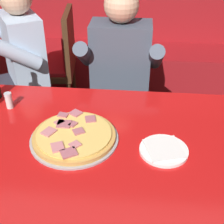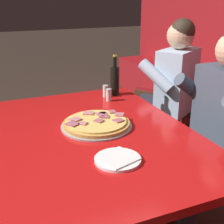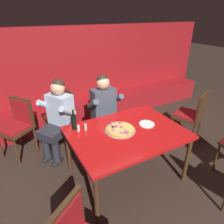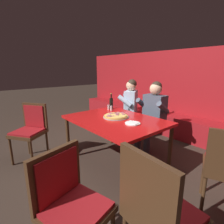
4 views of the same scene
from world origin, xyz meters
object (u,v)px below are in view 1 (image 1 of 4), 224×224
main_dining_table (87,161)px  shaker_red_pepper_flakes (9,101)px  pizza (74,136)px  plate_white_paper (164,150)px  dining_chair_by_booth (56,59)px  diner_standing_companion (14,64)px  diner_seated_blue_shirt (119,78)px

main_dining_table → shaker_red_pepper_flakes: (-0.45, 0.30, 0.11)m
main_dining_table → pizza: 0.12m
plate_white_paper → dining_chair_by_booth: bearing=122.1°
dining_chair_by_booth → main_dining_table: bearing=-69.9°
main_dining_table → diner_standing_companion: size_ratio=1.14×
main_dining_table → diner_seated_blue_shirt: bearing=83.4°
diner_seated_blue_shirt → dining_chair_by_booth: (-0.57, 0.55, -0.13)m
main_dining_table → shaker_red_pepper_flakes: size_ratio=16.86×
shaker_red_pepper_flakes → diner_standing_companion: bearing=109.3°
pizza → shaker_red_pepper_flakes: size_ratio=4.62×
main_dining_table → plate_white_paper: (0.33, 0.02, 0.08)m
pizza → diner_seated_blue_shirt: (0.15, 0.70, -0.06)m
pizza → diner_standing_companion: 1.04m
shaker_red_pepper_flakes → diner_seated_blue_shirt: 0.72m
pizza → diner_seated_blue_shirt: diner_seated_blue_shirt is taller
diner_seated_blue_shirt → dining_chair_by_booth: bearing=135.9°
plate_white_paper → diner_seated_blue_shirt: 0.78m
main_dining_table → diner_standing_companion: bearing=126.2°
pizza → plate_white_paper: bearing=-6.6°
plate_white_paper → diner_seated_blue_shirt: (-0.25, 0.74, -0.05)m
main_dining_table → plate_white_paper: plate_white_paper is taller
diner_seated_blue_shirt → diner_standing_companion: bearing=169.0°
plate_white_paper → diner_standing_companion: bearing=138.3°
pizza → diner_standing_companion: (-0.60, 0.84, -0.06)m
diner_standing_companion → plate_white_paper: bearing=-41.7°
main_dining_table → diner_seated_blue_shirt: size_ratio=1.14×
diner_seated_blue_shirt → main_dining_table: bearing=-96.6°
plate_white_paper → shaker_red_pepper_flakes: (-0.78, 0.28, 0.03)m
plate_white_paper → shaker_red_pepper_flakes: size_ratio=2.44×
dining_chair_by_booth → diner_standing_companion: 0.46m
shaker_red_pepper_flakes → diner_standing_companion: diner_standing_companion is taller
plate_white_paper → dining_chair_by_booth: size_ratio=0.22×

